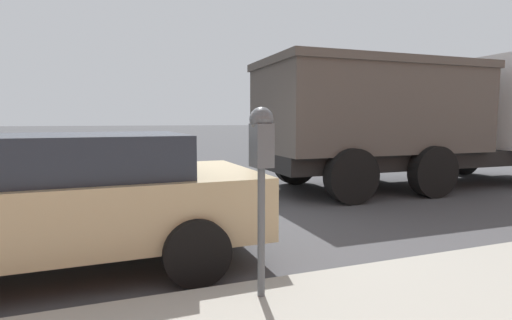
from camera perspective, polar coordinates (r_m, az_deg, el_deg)
name	(u,v)px	position (r m, az deg, el deg)	size (l,w,h in m)	color
ground_plane	(172,234)	(5.68, -11.90, -10.26)	(220.00, 220.00, 0.00)	#424244
parking_meter	(261,153)	(3.11, 0.77, 0.99)	(0.21, 0.19, 1.52)	#4C5156
car_tan	(46,198)	(4.64, -27.78, -4.79)	(2.19, 4.48, 1.41)	tan
dump_truck	(421,115)	(10.11, 22.54, 5.92)	(2.83, 7.69, 3.05)	black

